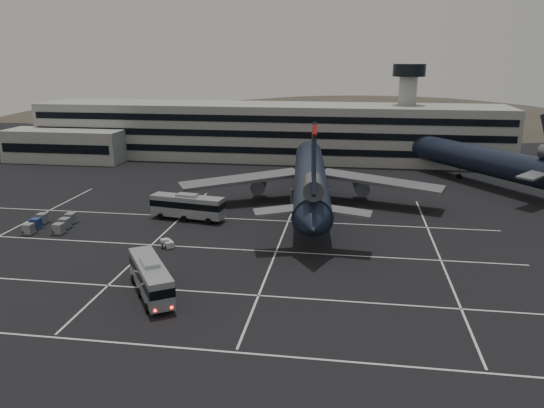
{
  "coord_description": "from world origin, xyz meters",
  "views": [
    {
      "loc": [
        21.68,
        -63.82,
        26.19
      ],
      "look_at": [
        10.46,
        10.33,
        5.0
      ],
      "focal_mm": 35.0,
      "sensor_mm": 36.0,
      "label": 1
    }
  ],
  "objects_px": {
    "trijet_main": "(310,179)",
    "uld_cluster": "(50,224)",
    "bus_near": "(151,276)",
    "bus_far": "(187,206)"
  },
  "relations": [
    {
      "from": "bus_near",
      "to": "uld_cluster",
      "type": "relative_size",
      "value": 1.37
    },
    {
      "from": "trijet_main",
      "to": "uld_cluster",
      "type": "relative_size",
      "value": 6.91
    },
    {
      "from": "uld_cluster",
      "to": "trijet_main",
      "type": "bearing_deg",
      "value": 24.51
    },
    {
      "from": "bus_near",
      "to": "bus_far",
      "type": "height_order",
      "value": "bus_far"
    },
    {
      "from": "bus_near",
      "to": "bus_far",
      "type": "distance_m",
      "value": 28.4
    },
    {
      "from": "trijet_main",
      "to": "uld_cluster",
      "type": "distance_m",
      "value": 43.17
    },
    {
      "from": "trijet_main",
      "to": "bus_far",
      "type": "xyz_separation_m",
      "value": [
        -19.26,
        -10.07,
        -2.86
      ]
    },
    {
      "from": "bus_far",
      "to": "uld_cluster",
      "type": "distance_m",
      "value": 21.33
    },
    {
      "from": "bus_near",
      "to": "uld_cluster",
      "type": "distance_m",
      "value": 31.69
    },
    {
      "from": "bus_near",
      "to": "bus_far",
      "type": "xyz_separation_m",
      "value": [
        -4.48,
        28.04,
        0.1
      ]
    }
  ]
}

